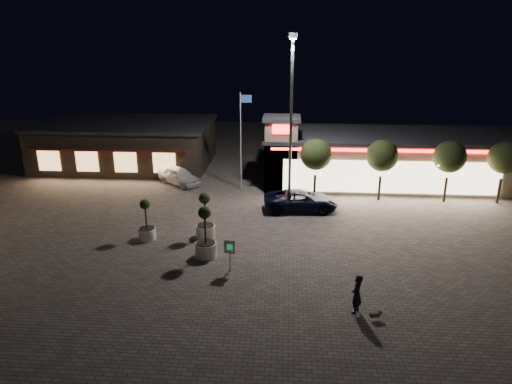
# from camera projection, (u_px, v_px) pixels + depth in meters

# --- Properties ---
(ground) EXTENTS (90.00, 90.00, 0.00)m
(ground) POSITION_uv_depth(u_px,v_px,m) (253.00, 261.00, 25.92)
(ground) COLOR #73675D
(ground) RESTS_ON ground
(retail_building) EXTENTS (20.40, 8.40, 6.10)m
(retail_building) POSITION_uv_depth(u_px,v_px,m) (376.00, 157.00, 39.53)
(retail_building) COLOR gray
(retail_building) RESTS_ON ground
(restaurant_building) EXTENTS (16.40, 11.00, 4.30)m
(restaurant_building) POSITION_uv_depth(u_px,v_px,m) (127.00, 143.00, 45.04)
(restaurant_building) COLOR #382D23
(restaurant_building) RESTS_ON ground
(floodlight_pole) EXTENTS (0.60, 0.40, 12.38)m
(floodlight_pole) POSITION_uv_depth(u_px,v_px,m) (291.00, 116.00, 31.10)
(floodlight_pole) COLOR gray
(floodlight_pole) RESTS_ON ground
(flagpole) EXTENTS (0.95, 0.10, 8.00)m
(flagpole) POSITION_uv_depth(u_px,v_px,m) (242.00, 133.00, 36.82)
(flagpole) COLOR white
(flagpole) RESTS_ON ground
(string_tree_a) EXTENTS (2.42, 2.42, 4.79)m
(string_tree_a) POSITION_uv_depth(u_px,v_px,m) (316.00, 155.00, 34.91)
(string_tree_a) COLOR #332319
(string_tree_a) RESTS_ON ground
(string_tree_b) EXTENTS (2.42, 2.42, 4.79)m
(string_tree_b) POSITION_uv_depth(u_px,v_px,m) (382.00, 156.00, 34.58)
(string_tree_b) COLOR #332319
(string_tree_b) RESTS_ON ground
(string_tree_c) EXTENTS (2.42, 2.42, 4.79)m
(string_tree_c) POSITION_uv_depth(u_px,v_px,m) (450.00, 157.00, 34.24)
(string_tree_c) COLOR #332319
(string_tree_c) RESTS_ON ground
(string_tree_d) EXTENTS (2.42, 2.42, 4.79)m
(string_tree_d) POSITION_uv_depth(u_px,v_px,m) (505.00, 158.00, 33.98)
(string_tree_d) COLOR #332319
(string_tree_d) RESTS_ON ground
(pickup_truck) EXTENTS (5.62, 2.98, 1.50)m
(pickup_truck) POSITION_uv_depth(u_px,v_px,m) (301.00, 200.00, 33.39)
(pickup_truck) COLOR black
(pickup_truck) RESTS_ON ground
(white_sedan) EXTENTS (4.48, 4.12, 1.48)m
(white_sedan) POSITION_uv_depth(u_px,v_px,m) (179.00, 176.00, 39.42)
(white_sedan) COLOR silver
(white_sedan) RESTS_ON ground
(pedestrian) EXTENTS (0.75, 0.83, 1.90)m
(pedestrian) POSITION_uv_depth(u_px,v_px,m) (357.00, 294.00, 20.80)
(pedestrian) COLOR black
(pedestrian) RESTS_ON ground
(dog) EXTENTS (0.56, 0.31, 0.30)m
(dog) POSITION_uv_depth(u_px,v_px,m) (377.00, 314.00, 20.44)
(dog) COLOR #59514C
(dog) RESTS_ON ground
(planter_left) EXTENTS (1.09, 1.09, 2.67)m
(planter_left) POSITION_uv_depth(u_px,v_px,m) (147.00, 227.00, 28.49)
(planter_left) COLOR silver
(planter_left) RESTS_ON ground
(planter_mid) EXTENTS (1.26, 1.26, 3.10)m
(planter_mid) POSITION_uv_depth(u_px,v_px,m) (206.00, 241.00, 26.19)
(planter_mid) COLOR silver
(planter_mid) RESTS_ON ground
(planter_right) EXTENTS (1.22, 1.22, 2.99)m
(planter_right) POSITION_uv_depth(u_px,v_px,m) (205.00, 224.00, 28.74)
(planter_right) COLOR silver
(planter_right) RESTS_ON ground
(valet_sign) EXTENTS (0.60, 0.16, 1.82)m
(valet_sign) POSITION_uv_depth(u_px,v_px,m) (230.00, 250.00, 24.46)
(valet_sign) COLOR gray
(valet_sign) RESTS_ON ground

